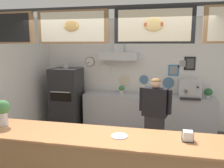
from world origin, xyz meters
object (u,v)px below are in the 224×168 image
object	(u,v)px
espresso_machine	(189,89)
condiment_plate	(119,136)
potted_oregano	(208,92)
napkin_holder	(188,136)
pizza_oven	(67,99)
basil_vase	(3,111)
shop_worker	(155,118)
potted_sage	(145,91)
potted_thyme	(122,89)

from	to	relation	value
espresso_machine	condiment_plate	size ratio (longest dim) A/B	2.45
condiment_plate	potted_oregano	bearing A→B (deg)	61.10
napkin_holder	condiment_plate	bearing A→B (deg)	-176.66
napkin_holder	pizza_oven	bearing A→B (deg)	135.71
potted_oregano	basil_vase	xyz separation A→B (m)	(-3.27, -2.83, 0.17)
basil_vase	napkin_holder	xyz separation A→B (m)	(2.51, 0.00, -0.16)
pizza_oven	espresso_machine	world-z (taller)	pizza_oven
shop_worker	potted_sage	distance (m)	1.53
potted_thyme	basil_vase	world-z (taller)	basil_vase
potted_oregano	potted_sage	size ratio (longest dim) A/B	1.25
espresso_machine	potted_sage	world-z (taller)	espresso_machine
basil_vase	shop_worker	bearing A→B (deg)	33.05
potted_thyme	condiment_plate	world-z (taller)	potted_thyme
potted_oregano	potted_sage	world-z (taller)	potted_oregano
condiment_plate	shop_worker	bearing A→B (deg)	73.90
pizza_oven	condiment_plate	xyz separation A→B (m)	(1.85, -2.66, 0.23)
shop_worker	potted_thyme	xyz separation A→B (m)	(-0.87, 1.50, 0.21)
potted_oregano	napkin_holder	world-z (taller)	potted_oregano
espresso_machine	basil_vase	xyz separation A→B (m)	(-2.85, -2.81, 0.09)
pizza_oven	potted_sage	distance (m)	2.00
condiment_plate	espresso_machine	bearing A→B (deg)	67.88
espresso_machine	condiment_plate	xyz separation A→B (m)	(-1.16, -2.85, -0.11)
napkin_holder	basil_vase	bearing A→B (deg)	-179.90
potted_thyme	potted_oregano	bearing A→B (deg)	-0.78
pizza_oven	napkin_holder	xyz separation A→B (m)	(2.68, -2.61, 0.28)
potted_sage	napkin_holder	xyz separation A→B (m)	(0.71, -2.84, 0.04)
pizza_oven	shop_worker	xyz separation A→B (m)	(2.26, -1.26, 0.05)
shop_worker	basil_vase	distance (m)	2.52
basil_vase	napkin_holder	world-z (taller)	basil_vase
pizza_oven	shop_worker	world-z (taller)	pizza_oven
potted_thyme	basil_vase	distance (m)	3.11
espresso_machine	potted_thyme	size ratio (longest dim) A/B	2.55
condiment_plate	pizza_oven	bearing A→B (deg)	124.81
potted_thyme	napkin_holder	distance (m)	3.13
espresso_machine	napkin_holder	xyz separation A→B (m)	(-0.33, -2.81, -0.06)
potted_thyme	condiment_plate	bearing A→B (deg)	-80.91
shop_worker	napkin_holder	size ratio (longest dim) A/B	11.18
potted_thyme	potted_sage	xyz separation A→B (m)	(0.59, -0.01, -0.02)
pizza_oven	condiment_plate	world-z (taller)	pizza_oven
potted_sage	espresso_machine	bearing A→B (deg)	-2.12
pizza_oven	potted_sage	world-z (taller)	pizza_oven
shop_worker	condiment_plate	bearing A→B (deg)	88.09
potted_thyme	shop_worker	bearing A→B (deg)	-59.87
shop_worker	basil_vase	size ratio (longest dim) A/B	4.24
espresso_machine	condiment_plate	world-z (taller)	espresso_machine
potted_thyme	condiment_plate	xyz separation A→B (m)	(0.46, -2.90, -0.03)
pizza_oven	potted_oregano	size ratio (longest dim) A/B	7.41
potted_oregano	espresso_machine	bearing A→B (deg)	-177.24
shop_worker	napkin_holder	xyz separation A→B (m)	(0.42, -1.36, 0.24)
potted_thyme	potted_sage	size ratio (longest dim) A/B	1.14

